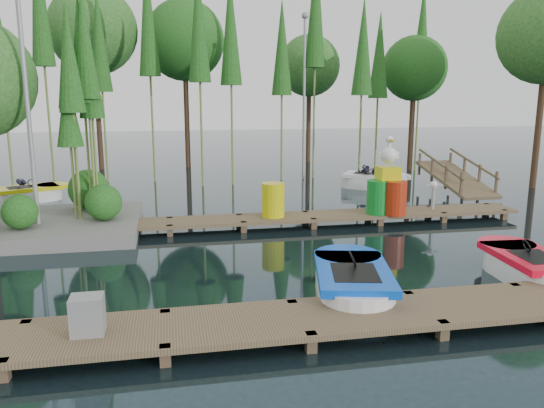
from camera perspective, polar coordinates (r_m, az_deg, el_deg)
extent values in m
plane|color=#1D3037|center=(12.97, -1.75, -5.29)|extent=(90.00, 90.00, 0.00)
cube|color=brown|center=(8.75, 3.13, -12.24)|extent=(18.00, 1.50, 0.10)
cube|color=brown|center=(8.37, -26.89, -16.27)|extent=(0.16, 0.16, 0.50)
cube|color=brown|center=(9.46, -24.83, -12.77)|extent=(0.16, 0.16, 0.50)
cube|color=brown|center=(8.04, -11.38, -16.32)|extent=(0.16, 0.16, 0.50)
cube|color=brown|center=(9.17, -11.37, -12.64)|extent=(0.16, 0.16, 0.50)
cube|color=brown|center=(8.28, 4.21, -15.23)|extent=(0.16, 0.16, 0.50)
cube|color=brown|center=(9.39, 2.16, -11.82)|extent=(0.16, 0.16, 0.50)
cube|color=brown|center=(9.04, 17.86, -13.37)|extent=(0.16, 0.16, 0.50)
cube|color=brown|center=(10.06, 14.38, -10.53)|extent=(0.16, 0.16, 0.50)
cube|color=brown|center=(11.12, 24.57, -9.08)|extent=(0.16, 0.16, 0.50)
cube|color=brown|center=(15.45, 0.40, -1.53)|extent=(15.00, 1.20, 0.10)
cube|color=brown|center=(15.31, -26.30, -3.68)|extent=(0.16, 0.16, 0.50)
cube|color=brown|center=(16.21, -25.44, -2.79)|extent=(0.16, 0.16, 0.50)
cube|color=brown|center=(14.89, -18.75, -3.47)|extent=(0.16, 0.16, 0.50)
cube|color=brown|center=(15.81, -18.30, -2.57)|extent=(0.16, 0.16, 0.50)
cube|color=brown|center=(14.75, -10.91, -3.20)|extent=(0.16, 0.16, 0.50)
cube|color=brown|center=(15.68, -10.93, -2.30)|extent=(0.16, 0.16, 0.50)
cube|color=brown|center=(14.88, -3.07, -2.86)|extent=(0.16, 0.16, 0.50)
cube|color=brown|center=(15.80, -3.56, -2.00)|extent=(0.16, 0.16, 0.50)
cube|color=brown|center=(15.28, 4.49, -2.49)|extent=(0.16, 0.16, 0.50)
cube|color=brown|center=(16.18, 3.59, -1.67)|extent=(0.16, 0.16, 0.50)
cube|color=brown|center=(15.93, 11.55, -2.10)|extent=(0.16, 0.16, 0.50)
cube|color=brown|center=(16.79, 10.30, -1.34)|extent=(0.16, 0.16, 0.50)
cube|color=brown|center=(16.80, 17.95, -1.72)|extent=(0.16, 0.16, 0.50)
cube|color=brown|center=(17.62, 16.46, -1.02)|extent=(0.16, 0.16, 0.50)
cube|color=brown|center=(17.86, 23.66, -1.37)|extent=(0.16, 0.16, 0.50)
cube|color=brown|center=(18.64, 22.01, -0.72)|extent=(0.16, 0.16, 0.50)
cube|color=slate|center=(16.17, -25.12, -2.32)|extent=(6.20, 4.20, 0.42)
sphere|color=#255F1E|center=(15.04, -25.49, -0.76)|extent=(0.90, 0.90, 0.90)
sphere|color=#255F1E|center=(16.85, -19.12, 1.50)|extent=(1.20, 1.20, 1.20)
sphere|color=#255F1E|center=(15.23, -17.67, 0.18)|extent=(1.00, 1.00, 1.00)
cylinder|color=olive|center=(15.98, -19.38, 8.10)|extent=(0.07, 0.07, 5.93)
cone|color=#255F1E|center=(16.01, -19.91, 15.53)|extent=(0.70, 0.70, 2.97)
cylinder|color=olive|center=(15.88, -20.58, 7.52)|extent=(0.07, 0.07, 5.66)
cone|color=#255F1E|center=(15.88, -21.11, 14.65)|extent=(0.70, 0.70, 2.83)
cylinder|color=olive|center=(16.01, -18.62, 6.89)|extent=(0.07, 0.07, 5.22)
cone|color=#255F1E|center=(15.97, -19.06, 13.43)|extent=(0.70, 0.70, 2.61)
cylinder|color=olive|center=(15.25, -20.46, 7.13)|extent=(0.07, 0.07, 5.53)
cone|color=#255F1E|center=(15.24, -20.99, 14.39)|extent=(0.70, 0.70, 2.76)
cylinder|color=olive|center=(15.47, -20.71, 4.33)|extent=(0.07, 0.07, 4.01)
cone|color=#255F1E|center=(15.37, -21.10, 9.53)|extent=(0.70, 0.70, 2.01)
cylinder|color=olive|center=(15.85, -19.01, 8.43)|extent=(0.07, 0.07, 6.11)
cone|color=#255F1E|center=(15.89, -19.54, 16.14)|extent=(0.70, 0.70, 3.05)
cylinder|color=#3D291A|center=(24.17, 26.85, 8.69)|extent=(0.26, 0.26, 6.06)
cylinder|color=#3D291A|center=(27.64, 14.81, 8.71)|extent=(0.26, 0.26, 5.02)
sphere|color=#255F1E|center=(27.64, 15.09, 13.91)|extent=(3.16, 3.16, 3.16)
cylinder|color=#3D291A|center=(29.97, 3.96, 9.55)|extent=(0.26, 0.26, 5.31)
sphere|color=#36702A|center=(29.99, 4.03, 14.62)|extent=(3.34, 3.34, 3.34)
cylinder|color=#3D291A|center=(28.29, -9.19, 10.47)|extent=(0.26, 0.26, 6.46)
sphere|color=#255F1E|center=(28.41, -9.41, 16.99)|extent=(4.06, 4.06, 4.06)
cylinder|color=#3D291A|center=(28.45, -18.27, 10.43)|extent=(0.26, 0.26, 6.85)
sphere|color=#36702A|center=(28.61, -18.73, 17.29)|extent=(4.31, 4.31, 4.31)
cylinder|color=olive|center=(23.30, -26.87, 10.37)|extent=(0.09, 0.09, 7.48)
cylinder|color=olive|center=(23.56, -23.26, 13.34)|extent=(0.09, 0.09, 9.66)
cylinder|color=olive|center=(24.22, -17.77, 11.32)|extent=(0.09, 0.09, 7.69)
cone|color=#255F1E|center=(24.32, -18.10, 16.39)|extent=(0.90, 0.90, 4.23)
cylinder|color=olive|center=(23.74, -12.94, 13.15)|extent=(0.09, 0.09, 8.99)
cone|color=#255F1E|center=(23.94, -13.24, 19.18)|extent=(0.90, 0.90, 4.94)
cylinder|color=olive|center=(22.15, -7.73, 12.74)|extent=(0.09, 0.09, 8.44)
cone|color=#255F1E|center=(22.32, -7.91, 18.81)|extent=(0.90, 0.90, 4.64)
cylinder|color=olive|center=(22.40, -4.39, 12.52)|extent=(0.09, 0.09, 8.22)
cone|color=#255F1E|center=(22.54, -4.48, 18.38)|extent=(0.90, 0.90, 4.52)
cylinder|color=olive|center=(23.63, 1.05, 11.52)|extent=(0.09, 0.09, 7.41)
cone|color=#255F1E|center=(23.71, 1.07, 16.54)|extent=(0.90, 0.90, 4.07)
cylinder|color=olive|center=(24.24, 4.61, 14.30)|extent=(0.09, 0.09, 9.77)
cone|color=#255F1E|center=(24.52, 4.73, 20.70)|extent=(0.90, 0.90, 5.38)
cylinder|color=olive|center=(23.55, 9.59, 11.36)|extent=(0.09, 0.09, 7.40)
cone|color=#255F1E|center=(23.64, 9.77, 16.39)|extent=(0.90, 0.90, 4.07)
cylinder|color=olive|center=(25.54, 11.29, 11.03)|extent=(0.09, 0.09, 7.14)
cone|color=#255F1E|center=(25.60, 11.48, 15.50)|extent=(0.90, 0.90, 3.93)
cylinder|color=olive|center=(27.50, 15.57, 12.40)|extent=(0.09, 0.09, 8.61)
cone|color=#255F1E|center=(27.65, 15.85, 17.39)|extent=(0.90, 0.90, 4.74)
cylinder|color=gray|center=(15.16, -24.81, 9.55)|extent=(0.12, 0.12, 7.00)
cylinder|color=gray|center=(24.00, 3.47, 11.03)|extent=(0.12, 0.12, 7.00)
sphere|color=gray|center=(24.22, 3.58, 19.57)|extent=(0.30, 0.30, 0.30)
cube|color=brown|center=(21.96, 19.14, 2.60)|extent=(1.50, 3.94, 0.95)
cube|color=brown|center=(20.25, 19.68, 1.94)|extent=(0.08, 0.08, 0.90)
cube|color=brown|center=(21.17, 18.20, 2.75)|extent=(0.08, 0.08, 0.90)
cube|color=brown|center=(22.11, 16.84, 3.48)|extent=(0.08, 0.08, 0.90)
cube|color=brown|center=(23.06, 15.59, 4.16)|extent=(0.08, 0.08, 0.90)
cube|color=brown|center=(21.54, 17.63, 4.14)|extent=(0.06, 3.54, 0.83)
cube|color=brown|center=(20.99, 22.97, 2.03)|extent=(0.08, 0.08, 0.90)
cube|color=brown|center=(21.88, 21.41, 2.80)|extent=(0.08, 0.08, 0.90)
cube|color=brown|center=(22.79, 19.96, 3.52)|extent=(0.08, 0.08, 0.90)
cube|color=brown|center=(23.72, 18.63, 4.17)|extent=(0.08, 0.08, 0.90)
cube|color=brown|center=(22.24, 20.81, 4.15)|extent=(0.06, 3.54, 0.83)
cube|color=white|center=(10.15, 8.68, -9.05)|extent=(1.58, 1.59, 0.61)
cylinder|color=white|center=(10.77, 8.26, -7.79)|extent=(1.58, 1.58, 0.61)
cylinder|color=white|center=(9.54, 9.15, -10.47)|extent=(1.58, 1.58, 0.61)
cube|color=blue|center=(10.04, 8.73, -7.29)|extent=(1.83, 2.54, 0.15)
cylinder|color=blue|center=(10.95, 8.14, -5.64)|extent=(1.61, 1.61, 0.15)
cube|color=black|center=(9.82, 8.90, -7.43)|extent=(1.04, 1.24, 0.07)
torus|color=black|center=(10.13, 8.66, -5.81)|extent=(0.23, 0.33, 0.29)
cube|color=white|center=(12.32, 25.85, -6.47)|extent=(1.28, 1.28, 0.55)
cylinder|color=white|center=(12.80, 24.41, -5.68)|extent=(1.27, 1.27, 0.55)
cube|color=red|center=(12.23, 25.98, -5.14)|extent=(1.36, 2.16, 0.14)
cylinder|color=red|center=(12.94, 23.90, -4.07)|extent=(1.30, 1.30, 0.14)
cube|color=black|center=(12.06, 26.51, -5.20)|extent=(0.81, 1.03, 0.06)
torus|color=black|center=(12.30, 25.69, -4.06)|extent=(0.17, 0.28, 0.26)
cube|color=white|center=(21.01, -24.74, 0.78)|extent=(1.53, 1.52, 0.52)
cylinder|color=white|center=(21.13, -23.21, 0.96)|extent=(1.52, 1.52, 0.52)
cylinder|color=white|center=(20.92, -26.28, 0.59)|extent=(1.52, 1.52, 0.52)
cube|color=#D2CA0B|center=(20.97, -24.80, 1.55)|extent=(2.30, 1.89, 0.13)
cylinder|color=#D2CA0B|center=(21.13, -22.58, 1.81)|extent=(1.55, 1.55, 0.13)
cube|color=black|center=(20.93, -25.32, 1.60)|extent=(1.15, 1.04, 0.06)
torus|color=black|center=(20.96, -24.46, 2.10)|extent=(0.30, 0.24, 0.25)
imported|color=#1E1E2D|center=(20.88, -25.51, 2.21)|extent=(0.50, 0.45, 0.93)
cube|color=white|center=(22.19, 10.67, 2.25)|extent=(1.75, 1.75, 0.58)
cylinder|color=white|center=(22.09, 12.29, 2.14)|extent=(1.74, 1.74, 0.58)
cylinder|color=white|center=(22.32, 9.06, 2.36)|extent=(1.74, 1.74, 0.58)
cube|color=white|center=(22.14, 10.70, 3.05)|extent=(2.55, 2.27, 0.15)
cylinder|color=white|center=(21.99, 13.07, 2.89)|extent=(1.78, 1.78, 0.15)
cube|color=black|center=(22.17, 10.17, 3.21)|extent=(1.30, 1.22, 0.06)
torus|color=black|center=(22.08, 11.12, 3.57)|extent=(0.33, 0.29, 0.28)
imported|color=#1E1E2D|center=(22.15, 10.06, 3.77)|extent=(0.52, 0.49, 0.95)
imported|color=#1E1E2D|center=(22.45, 11.16, 3.67)|extent=(0.41, 0.38, 0.72)
cube|color=gray|center=(8.48, -19.24, -11.20)|extent=(0.48, 0.40, 0.58)
cylinder|color=#D2CA0B|center=(15.32, 0.13, 0.44)|extent=(0.66, 0.66, 0.99)
cylinder|color=#0D7B23|center=(16.02, 11.32, 0.73)|extent=(0.67, 0.67, 1.00)
cylinder|color=silver|center=(16.58, 13.03, 1.03)|extent=(0.67, 0.67, 1.00)
cylinder|color=#A5230B|center=(15.99, 13.10, 0.63)|extent=(0.67, 0.67, 1.00)
cube|color=#D2CA0B|center=(16.13, 12.37, 3.27)|extent=(0.61, 0.61, 0.39)
sphere|color=white|center=(16.06, 12.46, 5.13)|extent=(0.49, 0.49, 0.49)
cylinder|color=white|center=(16.04, 12.50, 6.12)|extent=(0.11, 0.11, 0.33)
sphere|color=white|center=(16.02, 12.53, 6.79)|extent=(0.22, 0.22, 0.22)
cone|color=orange|center=(15.82, 12.85, 6.64)|extent=(0.11, 0.33, 0.11)
cube|color=white|center=(16.06, 12.46, 5.13)|extent=(0.61, 0.07, 0.20)
cylinder|color=gray|center=(17.03, 16.93, 0.52)|extent=(0.11, 0.11, 0.66)
sphere|color=white|center=(16.96, 17.02, 1.99)|extent=(0.22, 0.22, 0.22)
cube|color=gray|center=(16.96, 17.02, 1.99)|extent=(0.55, 0.04, 0.04)
cone|color=orange|center=(16.84, 17.23, 1.91)|extent=(0.04, 0.11, 0.04)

